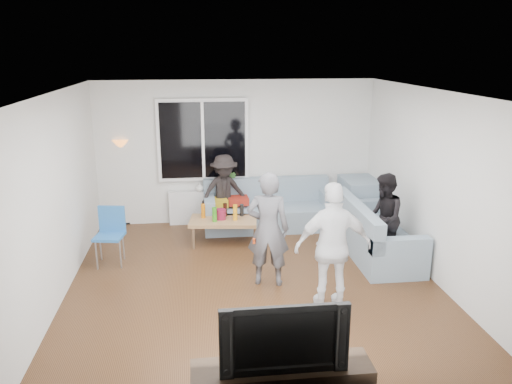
{
  "coord_description": "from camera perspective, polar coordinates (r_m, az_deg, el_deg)",
  "views": [
    {
      "loc": [
        -0.74,
        -6.32,
        3.12
      ],
      "look_at": [
        0.1,
        0.6,
        1.15
      ],
      "focal_mm": 35.69,
      "sensor_mm": 36.0,
      "label": 1
    }
  ],
  "objects": [
    {
      "name": "bottle_c",
      "position": [
        8.54,
        -3.48,
        -2.02
      ],
      "size": [
        0.07,
        0.07,
        0.23
      ],
      "primitive_type": "cylinder",
      "color": "black",
      "rests_on": "coffee_table"
    },
    {
      "name": "potted_plant",
      "position": [
        9.26,
        -2.86,
        1.24
      ],
      "size": [
        0.23,
        0.2,
        0.36
      ],
      "primitive_type": "imported",
      "rotation": [
        0.0,
        0.0,
        -0.25
      ],
      "color": "#396A2A",
      "rests_on": "radiator"
    },
    {
      "name": "vase",
      "position": [
        9.27,
        -6.32,
        0.52
      ],
      "size": [
        0.18,
        0.18,
        0.15
      ],
      "primitive_type": "imported",
      "rotation": [
        0.0,
        0.0,
        -0.24
      ],
      "color": "white",
      "rests_on": "radiator"
    },
    {
      "name": "window_frame",
      "position": [
        9.15,
        -5.97,
        5.82
      ],
      "size": [
        1.62,
        0.06,
        1.47
      ],
      "primitive_type": "cube",
      "color": "white",
      "rests_on": "wall_back"
    },
    {
      "name": "coffee_table",
      "position": [
        8.5,
        -3.67,
        -4.34
      ],
      "size": [
        1.17,
        0.73,
        0.4
      ],
      "primitive_type": "cube",
      "rotation": [
        0.0,
        0.0,
        -0.13
      ],
      "color": "#AB7B52",
      "rests_on": "floor"
    },
    {
      "name": "sofa_right_section",
      "position": [
        8.12,
        13.42,
        -4.06
      ],
      "size": [
        2.0,
        0.85,
        0.85
      ],
      "primitive_type": null,
      "rotation": [
        0.0,
        0.0,
        1.57
      ],
      "color": "gray",
      "rests_on": "floor"
    },
    {
      "name": "sofa_back_section",
      "position": [
        9.1,
        1.44,
        -1.46
      ],
      "size": [
        2.3,
        0.85,
        0.85
      ],
      "primitive_type": null,
      "color": "gray",
      "rests_on": "floor"
    },
    {
      "name": "wall_right",
      "position": [
        7.34,
        19.7,
        0.48
      ],
      "size": [
        0.04,
        5.5,
        2.6
      ],
      "primitive_type": "cube",
      "color": "silver",
      "rests_on": "ground"
    },
    {
      "name": "wall_back",
      "position": [
        9.3,
        -2.23,
        4.49
      ],
      "size": [
        5.0,
        0.04,
        2.6
      ],
      "primitive_type": "cube",
      "color": "silver",
      "rests_on": "ground"
    },
    {
      "name": "player_right",
      "position": [
        6.27,
        8.64,
        -6.09
      ],
      "size": [
        0.95,
        0.41,
        1.61
      ],
      "primitive_type": "imported",
      "rotation": [
        0.0,
        0.0,
        3.12
      ],
      "color": "white",
      "rests_on": "floor"
    },
    {
      "name": "floor_lamp",
      "position": [
        9.53,
        -14.6,
        1.05
      ],
      "size": [
        0.32,
        0.32,
        1.56
      ],
      "primitive_type": null,
      "color": "orange",
      "rests_on": "floor"
    },
    {
      "name": "wall_left",
      "position": [
        6.82,
        -21.78,
        -0.87
      ],
      "size": [
        0.04,
        5.5,
        2.6
      ],
      "primitive_type": "cube",
      "color": "silver",
      "rests_on": "ground"
    },
    {
      "name": "wall_front",
      "position": [
        4.06,
        4.41,
        -10.94
      ],
      "size": [
        5.0,
        0.04,
        2.6
      ],
      "primitive_type": "cube",
      "color": "silver",
      "rests_on": "ground"
    },
    {
      "name": "bottle_d",
      "position": [
        8.35,
        -2.35,
        -2.3
      ],
      "size": [
        0.07,
        0.07,
        0.26
      ],
      "primitive_type": "cylinder",
      "color": "orange",
      "rests_on": "coffee_table"
    },
    {
      "name": "cushion_yellow",
      "position": [
        8.97,
        -4.5,
        -1.19
      ],
      "size": [
        0.42,
        0.37,
        0.14
      ],
      "primitive_type": "cube",
      "rotation": [
        0.0,
        0.0,
        0.14
      ],
      "color": "#B8901A",
      "rests_on": "sofa_back_section"
    },
    {
      "name": "sofa_corner",
      "position": [
        9.51,
        12.17,
        -1.04
      ],
      "size": [
        0.85,
        0.85,
        0.85
      ],
      "primitive_type": "cube",
      "color": "gray",
      "rests_on": "floor"
    },
    {
      "name": "side_chair",
      "position": [
        7.86,
        -16.13,
        -4.89
      ],
      "size": [
        0.46,
        0.46,
        0.86
      ],
      "primitive_type": null,
      "rotation": [
        0.0,
        0.0,
        -0.17
      ],
      "color": "#296AB3",
      "rests_on": "floor"
    },
    {
      "name": "player_left",
      "position": [
        6.83,
        1.36,
        -4.19
      ],
      "size": [
        0.64,
        0.49,
        1.58
      ],
      "primitive_type": "imported",
      "rotation": [
        0.0,
        0.0,
        2.93
      ],
      "color": "#525257",
      "rests_on": "floor"
    },
    {
      "name": "window_glass",
      "position": [
        9.11,
        -5.96,
        5.77
      ],
      "size": [
        1.5,
        0.02,
        1.35
      ],
      "primitive_type": "cube",
      "color": "black",
      "rests_on": "window_frame"
    },
    {
      "name": "bottle_b",
      "position": [
        8.3,
        -4.67,
        -2.53
      ],
      "size": [
        0.08,
        0.08,
        0.24
      ],
      "primitive_type": "cylinder",
      "color": "#318D19",
      "rests_on": "coffee_table"
    },
    {
      "name": "spectator_right",
      "position": [
        7.84,
        14.1,
        -2.87
      ],
      "size": [
        0.66,
        0.77,
        1.36
      ],
      "primitive_type": "imported",
      "rotation": [
        0.0,
        0.0,
        -1.82
      ],
      "color": "black",
      "rests_on": "floor"
    },
    {
      "name": "television",
      "position": [
        4.55,
        2.98,
        -15.55
      ],
      "size": [
        1.11,
        0.15,
        0.64
      ],
      "primitive_type": "imported",
      "color": "black",
      "rests_on": "tv_console"
    },
    {
      "name": "spectator_back",
      "position": [
        8.98,
        -3.58,
        -0.05
      ],
      "size": [
        0.98,
        0.73,
        1.35
      ],
      "primitive_type": "imported",
      "rotation": [
        0.0,
        0.0,
        0.29
      ],
      "color": "black",
      "rests_on": "floor"
    },
    {
      "name": "cushion_red",
      "position": [
        9.07,
        -2.03,
        -0.96
      ],
      "size": [
        0.37,
        0.32,
        0.13
      ],
      "primitive_type": "cube",
      "rotation": [
        0.0,
        0.0,
        0.05
      ],
      "color": "maroon",
      "rests_on": "sofa_back_section"
    },
    {
      "name": "bottle_e",
      "position": [
        8.56,
        -1.61,
        -2.05
      ],
      "size": [
        0.07,
        0.07,
        0.2
      ],
      "primitive_type": "cylinder",
      "color": "black",
      "rests_on": "coffee_table"
    },
    {
      "name": "pitcher",
      "position": [
        8.42,
        -3.97,
        -2.5
      ],
      "size": [
        0.17,
        0.17,
        0.17
      ],
      "primitive_type": "cylinder",
      "color": "maroon",
      "rests_on": "coffee_table"
    },
    {
      "name": "floor",
      "position": [
        7.1,
        -0.22,
        -10.48
      ],
      "size": [
        5.0,
        5.5,
        0.04
      ],
      "primitive_type": "cube",
      "color": "#56351C",
      "rests_on": "ground"
    },
    {
      "name": "window_mullion",
      "position": [
        9.1,
        -5.96,
        5.76
      ],
      "size": [
        0.05,
        0.03,
        1.35
      ],
      "primitive_type": "cube",
      "color": "white",
      "rests_on": "window_frame"
    },
    {
      "name": "ceiling",
      "position": [
        6.38,
        -0.25,
        11.28
      ],
      "size": [
        5.0,
        5.5,
        0.04
      ],
      "primitive_type": "cube",
      "color": "white",
      "rests_on": "ground"
    },
    {
      "name": "bottle_a",
      "position": [
        8.5,
        -5.94,
        -2.12
      ],
      "size": [
        0.07,
        0.07,
        0.24
      ],
      "primitive_type": "cylinder",
      "color": "#CB6A0B",
      "rests_on": "coffee_table"
    },
    {
      "name": "radiator",
      "position": [
        9.4,
        -5.75,
        -1.69
      ],
      "size": [
        1.3,
        0.12,
        0.62
      ],
      "primitive_type": "cube",
      "color": "silver",
      "rests_on": "floor"
    }
  ]
}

